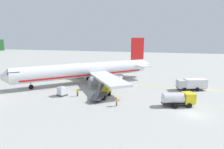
{
  "coord_description": "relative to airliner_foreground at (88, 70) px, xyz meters",
  "views": [
    {
      "loc": [
        -30.64,
        4.96,
        12.21
      ],
      "look_at": [
        12.75,
        16.8,
        3.08
      ],
      "focal_mm": 29.97,
      "sensor_mm": 36.0,
      "label": 1
    }
  ],
  "objects": [
    {
      "name": "apron_guide_line",
      "position": [
        0.31,
        -4.58,
        -3.39
      ],
      "size": [
        0.3,
        60.0,
        0.01
      ],
      "primitive_type": "cube",
      "color": "yellow",
      "rests_on": "ground"
    },
    {
      "name": "service_truck_catering",
      "position": [
        -10.21,
        -7.57,
        -2.23
      ],
      "size": [
        7.28,
        2.75,
        2.77
      ],
      "color": "yellow",
      "rests_on": "ground"
    },
    {
      "name": "service_truck_fuel",
      "position": [
        -11.96,
        -22.35,
        -2.0
      ],
      "size": [
        3.72,
        5.97,
        2.4
      ],
      "color": "yellow",
      "rests_on": "ground"
    },
    {
      "name": "crew_loader_right",
      "position": [
        4.91,
        -4.26,
        -2.43
      ],
      "size": [
        0.63,
        0.23,
        1.63
      ],
      "color": "#191E33",
      "rests_on": "ground"
    },
    {
      "name": "service_truck_pushback",
      "position": [
        -0.33,
        -25.98,
        -1.91
      ],
      "size": [
        4.2,
        6.99,
        2.59
      ],
      "color": "silver",
      "rests_on": "ground"
    },
    {
      "name": "cargo_container_mid",
      "position": [
        1.17,
        -8.22,
        -2.43
      ],
      "size": [
        1.94,
        1.94,
        2.04
      ],
      "color": "#333338",
      "rests_on": "ground"
    },
    {
      "name": "airliner_foreground",
      "position": [
        0.0,
        0.0,
        0.0
      ],
      "size": [
        31.22,
        33.08,
        11.9
      ],
      "color": "silver",
      "rests_on": "ground"
    },
    {
      "name": "cargo_container_near",
      "position": [
        -12.15,
        0.9,
        -2.46
      ],
      "size": [
        2.22,
        2.22,
        1.97
      ],
      "color": "#333338",
      "rests_on": "ground"
    },
    {
      "name": "crew_loader_left",
      "position": [
        -14.92,
        -11.64,
        -2.35
      ],
      "size": [
        0.63,
        0.24,
        1.75
      ],
      "color": "#191E33",
      "rests_on": "ground"
    },
    {
      "name": "crew_marshaller",
      "position": [
        -11.62,
        -2.4,
        -2.45
      ],
      "size": [
        0.24,
        0.63,
        1.6
      ],
      "color": "#191E33",
      "rests_on": "ground"
    }
  ]
}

